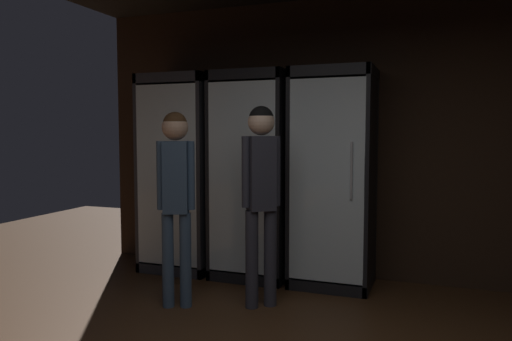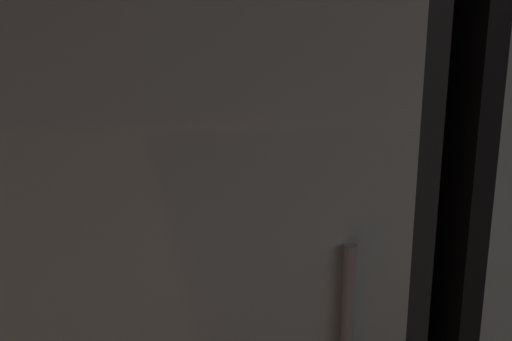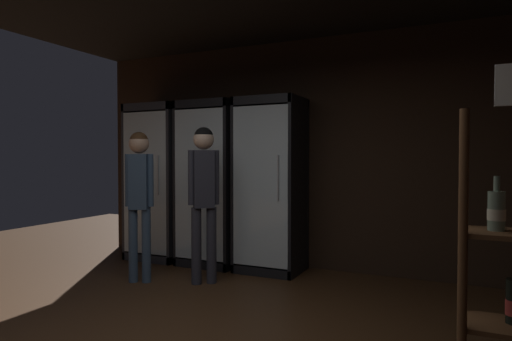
{
  "view_description": "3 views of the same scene",
  "coord_description": "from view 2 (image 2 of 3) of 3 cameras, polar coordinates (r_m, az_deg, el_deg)",
  "views": [
    {
      "loc": [
        0.57,
        -1.92,
        1.46
      ],
      "look_at": [
        -1.1,
        2.57,
        1.09
      ],
      "focal_mm": 34.4,
      "sensor_mm": 36.0,
      "label": 1
    },
    {
      "loc": [
        -2.1,
        1.51,
        1.74
      ],
      "look_at": [
        -1.82,
        2.7,
        1.41
      ],
      "focal_mm": 43.82,
      "sensor_mm": 36.0,
      "label": 2
    },
    {
      "loc": [
        1.7,
        -2.16,
        1.35
      ],
      "look_at": [
        -0.42,
        2.41,
        1.21
      ],
      "focal_mm": 30.92,
      "sensor_mm": 36.0,
      "label": 3
    }
  ],
  "objects": []
}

